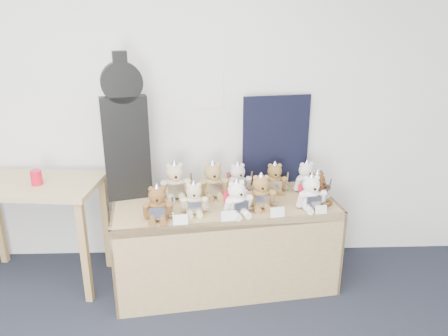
{
  "coord_description": "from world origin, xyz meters",
  "views": [
    {
      "loc": [
        0.82,
        -0.9,
        2.0
      ],
      "look_at": [
        0.93,
        1.94,
        0.97
      ],
      "focal_mm": 35.0,
      "sensor_mm": 36.0,
      "label": 1
    }
  ],
  "objects_px": {
    "teddy_back_left": "(175,182)",
    "teddy_back_end": "(306,178)",
    "teddy_front_far_left": "(158,205)",
    "teddy_front_centre": "(237,199)",
    "teddy_front_left": "(194,199)",
    "teddy_back_centre_left": "(213,181)",
    "teddy_back_right": "(274,179)",
    "side_table": "(32,199)",
    "guitar_case": "(125,130)",
    "display_table": "(226,223)",
    "teddy_front_far_right": "(311,194)",
    "teddy_front_end": "(317,189)",
    "red_cup": "(36,178)",
    "teddy_back_centre_right": "(238,180)",
    "teddy_front_right": "(261,193)"
  },
  "relations": [
    {
      "from": "teddy_back_left",
      "to": "teddy_back_end",
      "type": "relative_size",
      "value": 1.15
    },
    {
      "from": "teddy_front_far_left",
      "to": "teddy_front_centre",
      "type": "height_order",
      "value": "teddy_front_centre"
    },
    {
      "from": "teddy_front_left",
      "to": "teddy_back_left",
      "type": "height_order",
      "value": "teddy_back_left"
    },
    {
      "from": "teddy_back_centre_left",
      "to": "teddy_back_right",
      "type": "xyz_separation_m",
      "value": [
        0.47,
        0.08,
        -0.02
      ]
    },
    {
      "from": "teddy_front_far_left",
      "to": "teddy_back_centre_left",
      "type": "relative_size",
      "value": 0.9
    },
    {
      "from": "side_table",
      "to": "teddy_back_left",
      "type": "bearing_deg",
      "value": 7.35
    },
    {
      "from": "teddy_back_right",
      "to": "teddy_back_left",
      "type": "bearing_deg",
      "value": -173.4
    },
    {
      "from": "teddy_front_left",
      "to": "guitar_case",
      "type": "bearing_deg",
      "value": 145.09
    },
    {
      "from": "teddy_front_centre",
      "to": "teddy_back_right",
      "type": "height_order",
      "value": "teddy_front_centre"
    },
    {
      "from": "display_table",
      "to": "teddy_back_right",
      "type": "distance_m",
      "value": 0.52
    },
    {
      "from": "display_table",
      "to": "teddy_front_far_right",
      "type": "relative_size",
      "value": 5.99
    },
    {
      "from": "teddy_back_right",
      "to": "teddy_front_end",
      "type": "bearing_deg",
      "value": -39.85
    },
    {
      "from": "teddy_front_centre",
      "to": "teddy_back_end",
      "type": "bearing_deg",
      "value": 10.81
    },
    {
      "from": "teddy_back_centre_left",
      "to": "side_table",
      "type": "bearing_deg",
      "value": 172.41
    },
    {
      "from": "side_table",
      "to": "teddy_front_centre",
      "type": "xyz_separation_m",
      "value": [
        1.5,
        -0.28,
        0.09
      ]
    },
    {
      "from": "red_cup",
      "to": "teddy_front_far_left",
      "type": "height_order",
      "value": "teddy_front_far_left"
    },
    {
      "from": "teddy_front_end",
      "to": "teddy_front_left",
      "type": "bearing_deg",
      "value": 154.19
    },
    {
      "from": "side_table",
      "to": "guitar_case",
      "type": "height_order",
      "value": "guitar_case"
    },
    {
      "from": "teddy_back_centre_right",
      "to": "teddy_back_centre_left",
      "type": "bearing_deg",
      "value": 178.86
    },
    {
      "from": "guitar_case",
      "to": "teddy_back_centre_left",
      "type": "xyz_separation_m",
      "value": [
        0.62,
        -0.0,
        -0.4
      ]
    },
    {
      "from": "red_cup",
      "to": "teddy_back_end",
      "type": "distance_m",
      "value": 1.99
    },
    {
      "from": "teddy_front_centre",
      "to": "teddy_front_right",
      "type": "bearing_deg",
      "value": 7.6
    },
    {
      "from": "teddy_front_far_left",
      "to": "side_table",
      "type": "bearing_deg",
      "value": 156.61
    },
    {
      "from": "red_cup",
      "to": "teddy_back_end",
      "type": "height_order",
      "value": "teddy_back_end"
    },
    {
      "from": "teddy_back_centre_left",
      "to": "display_table",
      "type": "bearing_deg",
      "value": -70.39
    },
    {
      "from": "display_table",
      "to": "teddy_back_left",
      "type": "distance_m",
      "value": 0.49
    },
    {
      "from": "teddy_front_left",
      "to": "teddy_front_far_left",
      "type": "bearing_deg",
      "value": -162.72
    },
    {
      "from": "teddy_front_centre",
      "to": "teddy_back_right",
      "type": "relative_size",
      "value": 1.08
    },
    {
      "from": "display_table",
      "to": "teddy_back_end",
      "type": "relative_size",
      "value": 6.26
    },
    {
      "from": "side_table",
      "to": "teddy_back_centre_left",
      "type": "height_order",
      "value": "teddy_back_centre_left"
    },
    {
      "from": "teddy_back_left",
      "to": "teddy_back_end",
      "type": "distance_m",
      "value": 1.01
    },
    {
      "from": "red_cup",
      "to": "teddy_front_centre",
      "type": "relative_size",
      "value": 0.38
    },
    {
      "from": "guitar_case",
      "to": "teddy_back_centre_right",
      "type": "bearing_deg",
      "value": -11.68
    },
    {
      "from": "teddy_front_right",
      "to": "teddy_back_end",
      "type": "bearing_deg",
      "value": 31.19
    },
    {
      "from": "teddy_front_centre",
      "to": "teddy_front_right",
      "type": "height_order",
      "value": "teddy_front_centre"
    },
    {
      "from": "teddy_front_far_right",
      "to": "teddy_back_end",
      "type": "relative_size",
      "value": 1.04
    },
    {
      "from": "teddy_front_right",
      "to": "teddy_back_left",
      "type": "height_order",
      "value": "teddy_back_left"
    },
    {
      "from": "teddy_back_centre_right",
      "to": "guitar_case",
      "type": "bearing_deg",
      "value": 164.82
    },
    {
      "from": "teddy_front_end",
      "to": "teddy_front_centre",
      "type": "bearing_deg",
      "value": 161.33
    },
    {
      "from": "teddy_front_centre",
      "to": "teddy_front_end",
      "type": "xyz_separation_m",
      "value": [
        0.59,
        0.17,
        -0.0
      ]
    },
    {
      "from": "side_table",
      "to": "teddy_front_far_right",
      "type": "relative_size",
      "value": 3.67
    },
    {
      "from": "display_table",
      "to": "teddy_front_end",
      "type": "height_order",
      "value": "teddy_front_end"
    },
    {
      "from": "teddy_front_far_left",
      "to": "teddy_front_far_right",
      "type": "height_order",
      "value": "teddy_front_far_right"
    },
    {
      "from": "display_table",
      "to": "teddy_front_far_left",
      "type": "relative_size",
      "value": 6.21
    },
    {
      "from": "teddy_front_left",
      "to": "teddy_front_end",
      "type": "distance_m",
      "value": 0.9
    },
    {
      "from": "teddy_back_left",
      "to": "teddy_back_centre_left",
      "type": "height_order",
      "value": "teddy_back_left"
    },
    {
      "from": "teddy_front_far_left",
      "to": "teddy_back_centre_left",
      "type": "xyz_separation_m",
      "value": [
        0.37,
        0.38,
        0.01
      ]
    },
    {
      "from": "teddy_front_centre",
      "to": "teddy_back_centre_left",
      "type": "height_order",
      "value": "teddy_back_centre_left"
    },
    {
      "from": "guitar_case",
      "to": "teddy_back_right",
      "type": "xyz_separation_m",
      "value": [
        1.1,
        0.07,
        -0.42
      ]
    },
    {
      "from": "display_table",
      "to": "teddy_back_end",
      "type": "distance_m",
      "value": 0.72
    }
  ]
}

